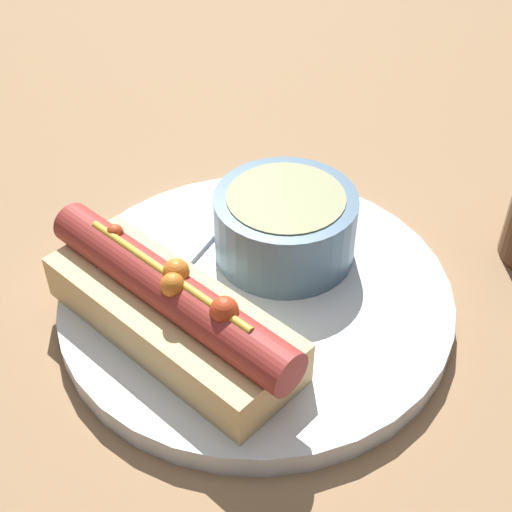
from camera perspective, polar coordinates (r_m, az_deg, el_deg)
ground_plane at (r=0.49m, az=0.00°, el=-4.06°), size 4.00×4.00×0.00m
dinner_plate at (r=0.48m, az=0.00°, el=-3.36°), size 0.26×0.26×0.02m
hot_dog at (r=0.43m, az=-6.81°, el=-4.18°), size 0.19×0.12×0.06m
soup_bowl at (r=0.49m, az=2.35°, el=2.66°), size 0.10×0.10×0.05m
spoon at (r=0.53m, az=-2.15°, el=3.49°), size 0.12×0.15×0.01m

